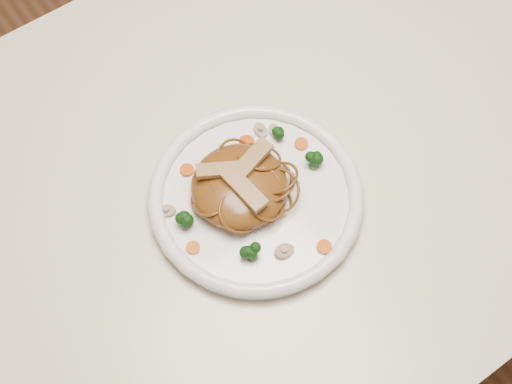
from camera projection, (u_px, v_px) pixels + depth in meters
ground at (273, 314)px, 1.70m from camera, size 4.00×4.00×0.00m
table at (281, 179)px, 1.12m from camera, size 1.20×0.80×0.75m
plate at (256, 200)px, 0.99m from camera, size 0.36×0.36×0.02m
noodle_mound at (239, 186)px, 0.96m from camera, size 0.15×0.15×0.04m
chicken_a at (251, 160)px, 0.95m from camera, size 0.07×0.04×0.01m
chicken_b at (219, 170)px, 0.95m from camera, size 0.06×0.04×0.01m
chicken_c at (244, 189)px, 0.93m from camera, size 0.03×0.07×0.01m
broccoli_0 at (278, 130)px, 1.01m from camera, size 0.03×0.03×0.03m
broccoli_1 at (187, 218)px, 0.95m from camera, size 0.03×0.03×0.03m
broccoli_2 at (252, 253)px, 0.93m from camera, size 0.03×0.03×0.03m
broccoli_3 at (314, 161)px, 0.99m from camera, size 0.03×0.03×0.03m
carrot_0 at (247, 142)px, 1.01m from camera, size 0.02×0.02×0.00m
carrot_1 at (193, 248)px, 0.94m from camera, size 0.02×0.02×0.00m
carrot_2 at (301, 144)px, 1.01m from camera, size 0.02×0.02×0.00m
carrot_3 at (187, 170)px, 0.99m from camera, size 0.02×0.02×0.00m
carrot_4 at (324, 247)px, 0.94m from camera, size 0.02×0.02×0.00m
mushroom_0 at (284, 251)px, 0.94m from camera, size 0.03×0.03×0.01m
mushroom_1 at (274, 131)px, 1.02m from camera, size 0.03×0.03×0.01m
mushroom_2 at (167, 211)px, 0.97m from camera, size 0.03×0.03×0.01m
mushroom_3 at (260, 130)px, 1.02m from camera, size 0.03×0.03×0.01m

